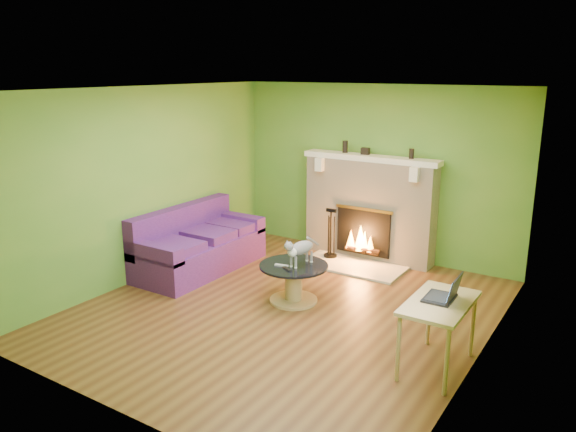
# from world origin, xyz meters

# --- Properties ---
(floor) EXTENTS (5.00, 5.00, 0.00)m
(floor) POSITION_xyz_m (0.00, 0.00, 0.00)
(floor) COLOR #533017
(floor) RESTS_ON ground
(ceiling) EXTENTS (5.00, 5.00, 0.00)m
(ceiling) POSITION_xyz_m (0.00, 0.00, 2.60)
(ceiling) COLOR white
(ceiling) RESTS_ON wall_back
(wall_back) EXTENTS (5.00, 0.00, 5.00)m
(wall_back) POSITION_xyz_m (0.00, 2.50, 1.30)
(wall_back) COLOR #498A2D
(wall_back) RESTS_ON floor
(wall_front) EXTENTS (5.00, 0.00, 5.00)m
(wall_front) POSITION_xyz_m (0.00, -2.50, 1.30)
(wall_front) COLOR #498A2D
(wall_front) RESTS_ON floor
(wall_left) EXTENTS (0.00, 5.00, 5.00)m
(wall_left) POSITION_xyz_m (-2.25, 0.00, 1.30)
(wall_left) COLOR #498A2D
(wall_left) RESTS_ON floor
(wall_right) EXTENTS (0.00, 5.00, 5.00)m
(wall_right) POSITION_xyz_m (2.25, 0.00, 1.30)
(wall_right) COLOR #498A2D
(wall_right) RESTS_ON floor
(window_frame) EXTENTS (0.00, 1.20, 1.20)m
(window_frame) POSITION_xyz_m (2.24, -0.90, 1.55)
(window_frame) COLOR silver
(window_frame) RESTS_ON wall_right
(window_pane) EXTENTS (0.00, 1.06, 1.06)m
(window_pane) POSITION_xyz_m (2.23, -0.90, 1.55)
(window_pane) COLOR white
(window_pane) RESTS_ON wall_right
(fireplace) EXTENTS (2.10, 0.46, 1.58)m
(fireplace) POSITION_xyz_m (0.00, 2.32, 0.77)
(fireplace) COLOR beige
(fireplace) RESTS_ON floor
(hearth) EXTENTS (1.50, 0.75, 0.03)m
(hearth) POSITION_xyz_m (0.00, 1.80, 0.01)
(hearth) COLOR beige
(hearth) RESTS_ON floor
(mantel) EXTENTS (2.10, 0.28, 0.08)m
(mantel) POSITION_xyz_m (0.00, 2.30, 1.54)
(mantel) COLOR white
(mantel) RESTS_ON fireplace
(sofa) EXTENTS (0.90, 1.99, 0.89)m
(sofa) POSITION_xyz_m (-1.86, 0.52, 0.35)
(sofa) COLOR #431A65
(sofa) RESTS_ON floor
(coffee_table) EXTENTS (0.85, 0.85, 0.48)m
(coffee_table) POSITION_xyz_m (-0.06, 0.27, 0.28)
(coffee_table) COLOR tan
(coffee_table) RESTS_ON floor
(desk) EXTENTS (0.55, 0.94, 0.70)m
(desk) POSITION_xyz_m (1.95, -0.34, 0.61)
(desk) COLOR tan
(desk) RESTS_ON floor
(cat) EXTENTS (0.31, 0.60, 0.36)m
(cat) POSITION_xyz_m (0.02, 0.32, 0.66)
(cat) COLOR slate
(cat) RESTS_ON coffee_table
(remote_silver) EXTENTS (0.18, 0.08, 0.02)m
(remote_silver) POSITION_xyz_m (-0.16, 0.15, 0.49)
(remote_silver) COLOR #99989B
(remote_silver) RESTS_ON coffee_table
(remote_black) EXTENTS (0.16, 0.12, 0.02)m
(remote_black) POSITION_xyz_m (-0.04, 0.09, 0.49)
(remote_black) COLOR black
(remote_black) RESTS_ON coffee_table
(laptop) EXTENTS (0.32, 0.36, 0.26)m
(laptop) POSITION_xyz_m (1.93, -0.29, 0.83)
(laptop) COLOR black
(laptop) RESTS_ON desk
(fire_tools) EXTENTS (0.20, 0.20, 0.76)m
(fire_tools) POSITION_xyz_m (-0.45, 1.95, 0.41)
(fire_tools) COLOR black
(fire_tools) RESTS_ON hearth
(mantel_vase_left) EXTENTS (0.08, 0.08, 0.18)m
(mantel_vase_left) POSITION_xyz_m (-0.44, 2.33, 1.67)
(mantel_vase_left) COLOR black
(mantel_vase_left) RESTS_ON mantel
(mantel_vase_right) EXTENTS (0.07, 0.07, 0.14)m
(mantel_vase_right) POSITION_xyz_m (0.61, 2.33, 1.65)
(mantel_vase_right) COLOR black
(mantel_vase_right) RESTS_ON mantel
(mantel_box) EXTENTS (0.12, 0.08, 0.10)m
(mantel_box) POSITION_xyz_m (-0.10, 2.33, 1.63)
(mantel_box) COLOR black
(mantel_box) RESTS_ON mantel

